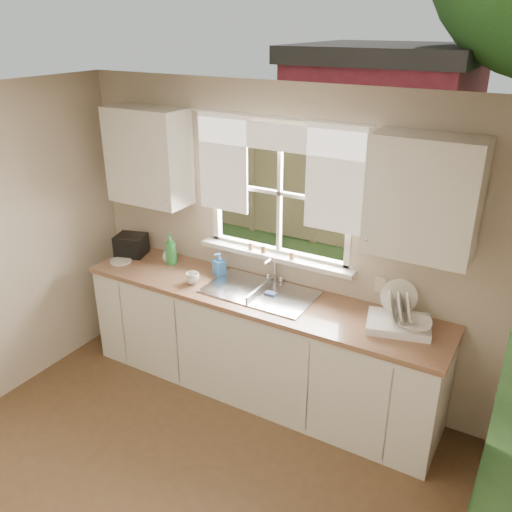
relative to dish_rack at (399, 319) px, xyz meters
The scene contains 19 objects.
room_walls 2.14m from the dish_rack, 121.42° to the right, with size 3.62×4.02×2.50m.
ceiling 2.57m from the dish_rack, 122.36° to the right, with size 3.60×4.00×0.02m, color silver.
window 1.24m from the dish_rack, 166.97° to the left, with size 1.38×0.16×1.06m.
curtains 1.48m from the dish_rack, 169.53° to the left, with size 1.50×0.03×0.81m.
base_cabinets 1.23m from the dish_rack, behind, with size 3.00×0.62×0.87m, color silver.
countertop 1.11m from the dish_rack, behind, with size 3.04×0.65×0.04m, color #8D6346.
upper_cabinet_left 2.42m from the dish_rack, behind, with size 0.70×0.33×0.80m, color silver.
upper_cabinet_right 0.88m from the dish_rack, 61.04° to the left, with size 0.70×0.33×0.80m, color silver.
wall_outlet 0.35m from the dish_rack, 133.27° to the left, with size 0.08×0.01×0.12m, color beige.
sill_jars 1.19m from the dish_rack, behind, with size 0.42×0.04×0.06m.
sink 1.11m from the dish_rack, behind, with size 0.88×0.52×0.40m.
dish_rack is the anchor object (origin of this frame).
bowl 0.13m from the dish_rack, 21.98° to the right, with size 0.23×0.23×0.06m, color white.
soap_bottle_a 2.06m from the dish_rack, behind, with size 0.11×0.11×0.28m, color #2B8437.
soap_bottle_b 1.57m from the dish_rack, behind, with size 0.09×0.09×0.20m, color #3473C4.
soap_bottle_c 2.10m from the dish_rack, behind, with size 0.13×0.13×0.17m, color beige.
saucer 2.49m from the dish_rack, behind, with size 0.19×0.19×0.01m, color silver.
cup 1.67m from the dish_rack, behind, with size 0.12×0.12×0.09m, color silver.
black_appliance 2.51m from the dish_rack, behind, with size 0.26×0.22×0.19m, color black.
Camera 1 is at (1.90, -1.61, 2.90)m, focal length 38.00 mm.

